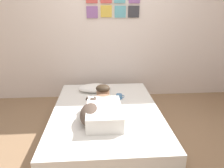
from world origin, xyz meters
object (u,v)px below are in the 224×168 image
(person_lying, at_px, (104,107))
(coffee_cup, at_px, (119,96))
(cell_phone, at_px, (88,115))
(bed, at_px, (106,120))
(pillow, at_px, (95,88))
(dog, at_px, (91,113))

(person_lying, relative_size, coffee_cup, 7.36)
(person_lying, bearing_deg, cell_phone, -178.49)
(bed, xyz_separation_m, person_lying, (-0.04, -0.14, 0.27))
(coffee_cup, bearing_deg, cell_phone, -133.30)
(bed, relative_size, pillow, 3.89)
(person_lying, xyz_separation_m, dog, (-0.16, -0.13, -0.00))
(cell_phone, bearing_deg, person_lying, 1.51)
(pillow, bearing_deg, dog, -91.93)
(person_lying, xyz_separation_m, coffee_cup, (0.25, 0.47, -0.07))
(bed, distance_m, pillow, 0.72)
(bed, relative_size, dog, 3.52)
(dog, xyz_separation_m, coffee_cup, (0.40, 0.61, -0.07))
(person_lying, distance_m, cell_phone, 0.23)
(pillow, distance_m, coffee_cup, 0.50)
(bed, height_order, cell_phone, cell_phone)
(pillow, height_order, coffee_cup, pillow)
(pillow, relative_size, dog, 0.90)
(person_lying, bearing_deg, dog, -139.40)
(cell_phone, bearing_deg, coffee_cup, 46.70)
(bed, height_order, dog, dog)
(bed, bearing_deg, cell_phone, -148.27)
(coffee_cup, bearing_deg, pillow, 137.98)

